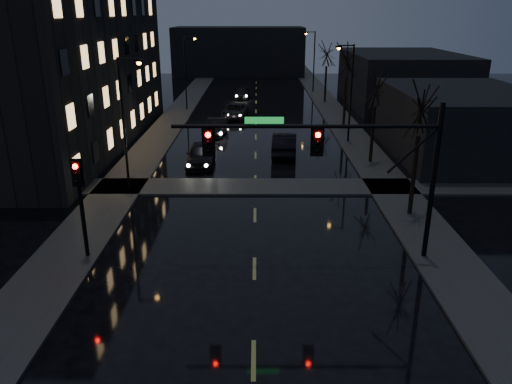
{
  "coord_description": "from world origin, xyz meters",
  "views": [
    {
      "loc": [
        0.1,
        -11.07,
        10.41
      ],
      "look_at": [
        0.07,
        8.84,
        3.2
      ],
      "focal_mm": 35.0,
      "sensor_mm": 36.0,
      "label": 1
    }
  ],
  "objects_px": {
    "oncoming_car_b": "(216,127)",
    "oncoming_car_d": "(242,93)",
    "lead_car": "(285,144)",
    "oncoming_car_c": "(235,111)",
    "oncoming_car_a": "(201,154)"
  },
  "relations": [
    {
      "from": "oncoming_car_c",
      "to": "oncoming_car_d",
      "type": "relative_size",
      "value": 1.17
    },
    {
      "from": "oncoming_car_a",
      "to": "lead_car",
      "type": "relative_size",
      "value": 0.93
    },
    {
      "from": "oncoming_car_b",
      "to": "oncoming_car_c",
      "type": "bearing_deg",
      "value": 85.77
    },
    {
      "from": "oncoming_car_b",
      "to": "oncoming_car_c",
      "type": "distance_m",
      "value": 7.83
    },
    {
      "from": "oncoming_car_d",
      "to": "lead_car",
      "type": "xyz_separation_m",
      "value": [
        4.04,
        -26.66,
        0.21
      ]
    },
    {
      "from": "lead_car",
      "to": "oncoming_car_c",
      "type": "bearing_deg",
      "value": -68.3
    },
    {
      "from": "oncoming_car_b",
      "to": "oncoming_car_c",
      "type": "relative_size",
      "value": 0.86
    },
    {
      "from": "oncoming_car_a",
      "to": "oncoming_car_b",
      "type": "bearing_deg",
      "value": 86.5
    },
    {
      "from": "oncoming_car_a",
      "to": "oncoming_car_b",
      "type": "xyz_separation_m",
      "value": [
        0.35,
        9.38,
        -0.09
      ]
    },
    {
      "from": "oncoming_car_a",
      "to": "oncoming_car_b",
      "type": "relative_size",
      "value": 1.08
    },
    {
      "from": "oncoming_car_a",
      "to": "oncoming_car_b",
      "type": "distance_m",
      "value": 9.38
    },
    {
      "from": "oncoming_car_a",
      "to": "oncoming_car_c",
      "type": "relative_size",
      "value": 0.93
    },
    {
      "from": "oncoming_car_c",
      "to": "lead_car",
      "type": "distance_m",
      "value": 14.81
    },
    {
      "from": "oncoming_car_a",
      "to": "oncoming_car_b",
      "type": "height_order",
      "value": "oncoming_car_a"
    },
    {
      "from": "oncoming_car_b",
      "to": "oncoming_car_d",
      "type": "distance_m",
      "value": 20.3
    }
  ]
}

